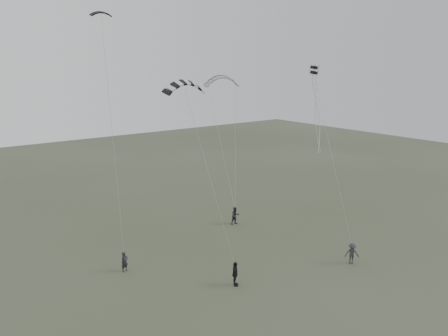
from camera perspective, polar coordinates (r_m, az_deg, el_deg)
ground at (r=36.03m, az=4.07°, el=-13.09°), size 140.00×140.00×0.00m
flyer_left at (r=36.19m, az=-12.86°, el=-11.86°), size 0.65×0.49×1.62m
flyer_right at (r=45.02m, az=1.48°, el=-6.24°), size 0.98×0.82×1.82m
flyer_center at (r=33.22m, az=1.47°, el=-13.67°), size 0.98×1.17×1.88m
flyer_far at (r=38.00m, az=16.37°, el=-10.67°), size 1.31×1.27×1.80m
kite_dark_small at (r=37.31m, az=-15.79°, el=18.99°), size 1.71×0.80×0.64m
kite_pale_large at (r=48.51m, az=-0.26°, el=11.80°), size 4.03×2.37×1.72m
kite_striped at (r=32.30m, az=-5.15°, el=11.09°), size 3.27×1.41×1.44m
kite_box at (r=40.59m, az=11.69°, el=12.43°), size 0.88×0.91×0.78m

